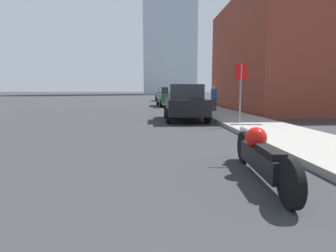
# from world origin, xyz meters

# --- Properties ---
(sidewalk) EXTENTS (2.49, 240.00, 0.15)m
(sidewalk) POSITION_xyz_m (5.28, 40.00, 0.07)
(sidewalk) COLOR gray
(sidewalk) RESTS_ON ground_plane
(brick_storefront) EXTENTS (9.77, 11.12, 7.52)m
(brick_storefront) POSITION_xyz_m (11.61, 18.55, 3.76)
(brick_storefront) COLOR brown
(brick_storefront) RESTS_ON ground_plane
(motorcycle) EXTENTS (0.62, 2.72, 0.82)m
(motorcycle) POSITION_xyz_m (2.95, 4.53, 0.40)
(motorcycle) COLOR black
(motorcycle) RESTS_ON ground_plane
(parked_car_black) EXTENTS (1.95, 3.85, 1.70)m
(parked_car_black) POSITION_xyz_m (2.81, 12.88, 0.85)
(parked_car_black) COLOR black
(parked_car_black) RESTS_ON ground_plane
(parked_car_green) EXTENTS (2.10, 4.55, 1.67)m
(parked_car_green) POSITION_xyz_m (2.79, 23.86, 0.85)
(parked_car_green) COLOR #1E6B33
(parked_car_green) RESTS_ON ground_plane
(parked_car_blue) EXTENTS (2.07, 4.00, 1.76)m
(parked_car_blue) POSITION_xyz_m (2.86, 34.93, 0.87)
(parked_car_blue) COLOR #1E3899
(parked_car_blue) RESTS_ON ground_plane
(stop_sign) EXTENTS (0.57, 0.26, 2.27)m
(stop_sign) POSITION_xyz_m (4.71, 10.64, 1.70)
(stop_sign) COLOR slate
(stop_sign) RESTS_ON sidewalk
(pedestrian) EXTENTS (0.36, 0.22, 1.56)m
(pedestrian) POSITION_xyz_m (5.14, 16.67, 0.94)
(pedestrian) COLOR #38383D
(pedestrian) RESTS_ON sidewalk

